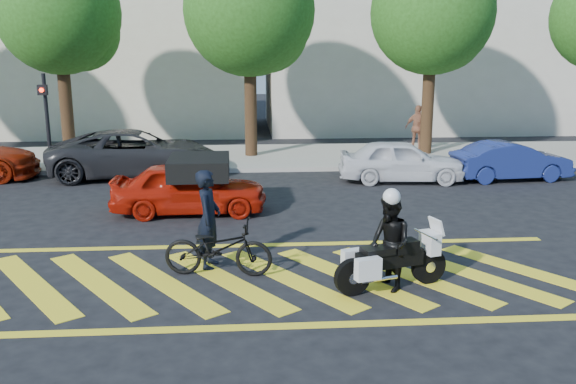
{
  "coord_description": "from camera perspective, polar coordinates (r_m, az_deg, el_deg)",
  "views": [
    {
      "loc": [
        -0.22,
        -10.09,
        3.96
      ],
      "look_at": [
        0.65,
        2.2,
        1.05
      ],
      "focal_mm": 38.0,
      "sensor_mm": 36.0,
      "label": 1
    }
  ],
  "objects": [
    {
      "name": "ground",
      "position": [
        10.84,
        -2.63,
        -8.15
      ],
      "size": [
        90.0,
        90.0,
        0.0
      ],
      "primitive_type": "plane",
      "color": "black",
      "rests_on": "ground"
    },
    {
      "name": "bicycle",
      "position": [
        10.92,
        -6.55,
        -5.23
      ],
      "size": [
        2.0,
        0.94,
        1.01
      ],
      "primitive_type": "imported",
      "rotation": [
        0.0,
        0.0,
        1.43
      ],
      "color": "black",
      "rests_on": "ground"
    },
    {
      "name": "red_convertible",
      "position": [
        15.08,
        -9.22,
        0.39
      ],
      "size": [
        3.77,
        1.56,
        1.28
      ],
      "primitive_type": "imported",
      "rotation": [
        0.0,
        0.0,
        1.58
      ],
      "color": "#B11708",
      "rests_on": "ground"
    },
    {
      "name": "parked_right",
      "position": [
        19.94,
        20.12,
        2.75
      ],
      "size": [
        3.68,
        1.56,
        1.18
      ],
      "primitive_type": "imported",
      "rotation": [
        0.0,
        0.0,
        1.66
      ],
      "color": "navy",
      "rests_on": "ground"
    },
    {
      "name": "officer_bike",
      "position": [
        11.24,
        -7.44,
        -2.53
      ],
      "size": [
        0.53,
        0.72,
        1.83
      ],
      "primitive_type": "imported",
      "rotation": [
        0.0,
        0.0,
        1.43
      ],
      "color": "black",
      "rests_on": "ground"
    },
    {
      "name": "crosswalk",
      "position": [
        10.84,
        -2.84,
        -8.13
      ],
      "size": [
        12.33,
        4.0,
        0.01
      ],
      "color": "yellow",
      "rests_on": "ground"
    },
    {
      "name": "pedestrian_right",
      "position": [
        23.78,
        12.06,
        5.88
      ],
      "size": [
        1.05,
        0.97,
        1.73
      ],
      "primitive_type": "imported",
      "rotation": [
        0.0,
        0.0,
        2.46
      ],
      "color": "#9D6347",
      "rests_on": "sidewalk"
    },
    {
      "name": "building_right",
      "position": [
        32.46,
        12.93,
        15.68
      ],
      "size": [
        16.0,
        8.0,
        11.0
      ],
      "primitive_type": "cube",
      "color": "beige",
      "rests_on": "ground"
    },
    {
      "name": "signal_pole",
      "position": [
        20.89,
        -21.69,
        6.75
      ],
      "size": [
        0.28,
        0.43,
        3.2
      ],
      "color": "black",
      "rests_on": "ground"
    },
    {
      "name": "parked_mid_left",
      "position": [
        19.86,
        -14.06,
        3.55
      ],
      "size": [
        5.54,
        2.99,
        1.48
      ],
      "primitive_type": "imported",
      "rotation": [
        0.0,
        0.0,
        1.68
      ],
      "color": "black",
      "rests_on": "ground"
    },
    {
      "name": "parked_mid_right",
      "position": [
        18.8,
        10.56,
        2.89
      ],
      "size": [
        3.89,
        1.85,
        1.28
      ],
      "primitive_type": "imported",
      "rotation": [
        0.0,
        0.0,
        1.48
      ],
      "color": "silver",
      "rests_on": "ground"
    },
    {
      "name": "sidewalk",
      "position": [
        22.43,
        -3.45,
        3.29
      ],
      "size": [
        60.0,
        5.0,
        0.15
      ],
      "primitive_type": "cube",
      "color": "#9E998E",
      "rests_on": "ground"
    },
    {
      "name": "tree_left",
      "position": [
        23.01,
        -20.29,
        15.07
      ],
      "size": [
        4.2,
        4.2,
        7.26
      ],
      "color": "black",
      "rests_on": "ground"
    },
    {
      "name": "tree_right",
      "position": [
        23.21,
        13.61,
        15.61
      ],
      "size": [
        4.4,
        4.4,
        7.41
      ],
      "color": "black",
      "rests_on": "ground"
    },
    {
      "name": "police_motorcycle",
      "position": [
        10.37,
        9.54,
        -6.38
      ],
      "size": [
        2.03,
        0.98,
        0.92
      ],
      "rotation": [
        0.0,
        0.0,
        0.3
      ],
      "color": "black",
      "rests_on": "ground"
    },
    {
      "name": "building_left",
      "position": [
        32.06,
        -18.72,
        14.47
      ],
      "size": [
        16.0,
        8.0,
        10.0
      ],
      "primitive_type": "cube",
      "color": "beige",
      "rests_on": "ground"
    },
    {
      "name": "tree_center",
      "position": [
        22.18,
        -3.29,
        16.2
      ],
      "size": [
        4.6,
        4.6,
        7.56
      ],
      "color": "black",
      "rests_on": "ground"
    },
    {
      "name": "officer_moto",
      "position": [
        10.28,
        9.5,
        -4.77
      ],
      "size": [
        0.81,
        0.93,
        1.61
      ],
      "primitive_type": "imported",
      "rotation": [
        0.0,
        0.0,
        -1.27
      ],
      "color": "black",
      "rests_on": "ground"
    }
  ]
}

